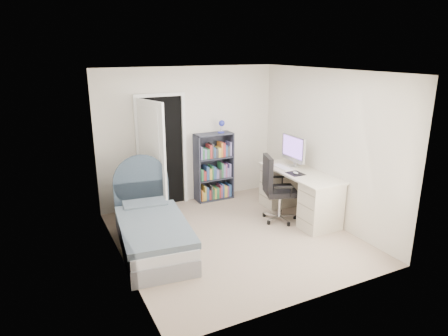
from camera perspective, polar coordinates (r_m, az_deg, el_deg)
name	(u,v)px	position (r m, az deg, el deg)	size (l,w,h in m)	color
room_shell	(235,159)	(5.81, 1.63, 1.25)	(3.50, 3.70, 2.60)	gray
door	(155,155)	(6.95, -9.76, 1.79)	(0.92, 0.81, 2.06)	black
bed	(152,230)	(5.95, -10.25, -8.75)	(1.11, 2.01, 1.18)	gray
nightstand	(132,193)	(7.12, -13.04, -3.55)	(0.40, 0.40, 0.59)	tan
floor_lamp	(157,184)	(7.01, -9.60, -2.22)	(0.19, 0.19, 1.35)	silver
bookcase	(214,169)	(7.59, -1.41, -0.19)	(0.72, 0.31, 1.53)	#333645
desk	(299,192)	(6.97, 10.60, -3.35)	(0.66, 1.64, 1.35)	beige
office_chair	(275,186)	(6.67, 7.33, -2.50)	(0.63, 0.64, 1.13)	silver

